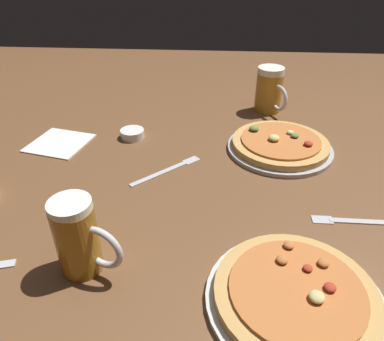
{
  "coord_description": "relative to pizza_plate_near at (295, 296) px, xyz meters",
  "views": [
    {
      "loc": [
        0.05,
        -0.77,
        0.52
      ],
      "look_at": [
        0.0,
        0.0,
        0.02
      ],
      "focal_mm": 34.4,
      "sensor_mm": 36.0,
      "label": 1
    }
  ],
  "objects": [
    {
      "name": "ground_plane",
      "position": [
        -0.2,
        0.36,
        -0.03
      ],
      "size": [
        2.4,
        2.4,
        0.03
      ],
      "primitive_type": "cube",
      "color": "brown"
    },
    {
      "name": "pizza_plate_near",
      "position": [
        0.0,
        0.0,
        0.0
      ],
      "size": [
        0.3,
        0.3,
        0.05
      ],
      "color": "silver",
      "rests_on": "ground_plane"
    },
    {
      "name": "pizza_plate_far",
      "position": [
        0.04,
        0.52,
        0.0
      ],
      "size": [
        0.29,
        0.29,
        0.05
      ],
      "color": "#B2B2B7",
      "rests_on": "ground_plane"
    },
    {
      "name": "beer_mug_dark",
      "position": [
        -0.37,
        0.05,
        0.06
      ],
      "size": [
        0.13,
        0.08,
        0.15
      ],
      "color": "#9E6619",
      "rests_on": "ground_plane"
    },
    {
      "name": "beer_mug_amber",
      "position": [
        0.04,
        0.79,
        0.06
      ],
      "size": [
        0.1,
        0.13,
        0.15
      ],
      "color": "#B27A23",
      "rests_on": "ground_plane"
    },
    {
      "name": "ramekin_sauce",
      "position": [
        -0.39,
        0.57,
        -0.0
      ],
      "size": [
        0.07,
        0.07,
        0.03
      ],
      "primitive_type": "cylinder",
      "color": "white",
      "rests_on": "ground_plane"
    },
    {
      "name": "napkin_folded",
      "position": [
        -0.6,
        0.51,
        -0.01
      ],
      "size": [
        0.19,
        0.19,
        0.01
      ],
      "primitive_type": "cube",
      "rotation": [
        0.0,
        0.0,
        -0.23
      ],
      "color": "white",
      "rests_on": "ground_plane"
    },
    {
      "name": "fork_left",
      "position": [
        0.17,
        0.22,
        -0.01
      ],
      "size": [
        0.21,
        0.03,
        0.01
      ],
      "color": "silver",
      "rests_on": "ground_plane"
    },
    {
      "name": "fork_spare",
      "position": [
        -0.26,
        0.39,
        -0.01
      ],
      "size": [
        0.17,
        0.16,
        0.01
      ],
      "color": "silver",
      "rests_on": "ground_plane"
    }
  ]
}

